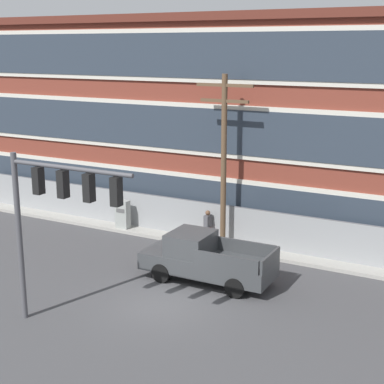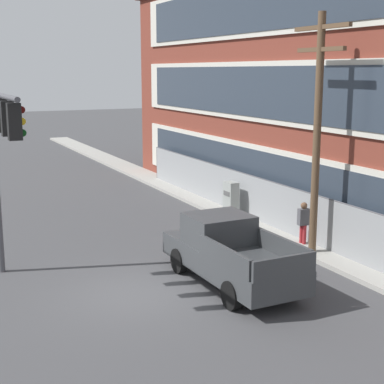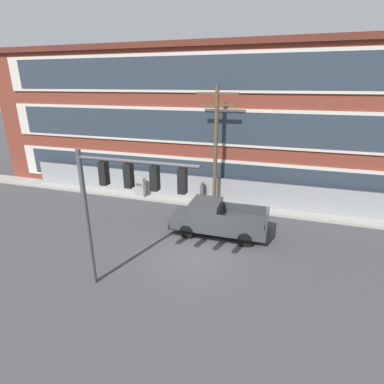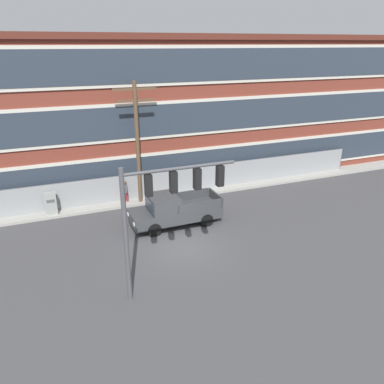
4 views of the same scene
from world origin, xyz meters
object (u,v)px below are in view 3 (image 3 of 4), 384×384
(pedestrian_near_cabinet, at_px, (203,191))
(pickup_truck_dark_grey, at_px, (216,219))
(electrical_cabinet, at_px, (140,188))
(traffic_signal_mast, at_px, (120,192))
(utility_pole_near_corner, at_px, (216,143))

(pedestrian_near_cabinet, bearing_deg, pickup_truck_dark_grey, -64.44)
(electrical_cabinet, bearing_deg, pickup_truck_dark_grey, -29.97)
(pickup_truck_dark_grey, bearing_deg, pedestrian_near_cabinet, 115.56)
(traffic_signal_mast, distance_m, pickup_truck_dark_grey, 7.39)
(utility_pole_near_corner, height_order, pedestrian_near_cabinet, utility_pole_near_corner)
(pickup_truck_dark_grey, bearing_deg, electrical_cabinet, 150.03)
(utility_pole_near_corner, bearing_deg, traffic_signal_mast, -97.80)
(traffic_signal_mast, height_order, pickup_truck_dark_grey, traffic_signal_mast)
(traffic_signal_mast, xyz_separation_m, utility_pole_near_corner, (1.37, 9.98, 0.17))
(electrical_cabinet, bearing_deg, traffic_signal_mast, -66.16)
(pickup_truck_dark_grey, height_order, electrical_cabinet, pickup_truck_dark_grey)
(utility_pole_near_corner, xyz_separation_m, pedestrian_near_cabinet, (-0.95, 0.30, -3.64))
(utility_pole_near_corner, bearing_deg, pedestrian_near_cabinet, 162.67)
(traffic_signal_mast, xyz_separation_m, electrical_cabinet, (-4.42, 10.00, -3.62))
(pickup_truck_dark_grey, distance_m, utility_pole_near_corner, 5.48)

